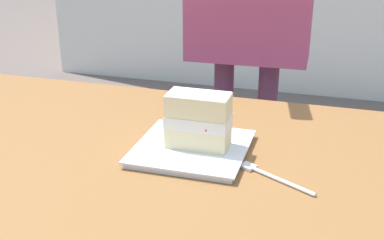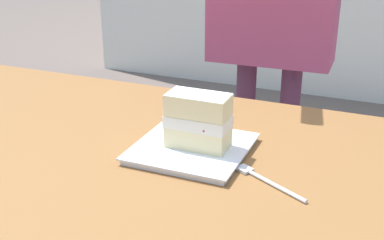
% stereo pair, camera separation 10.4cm
% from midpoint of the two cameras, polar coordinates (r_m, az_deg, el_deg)
% --- Properties ---
extents(patio_table, '(1.41, 0.84, 0.74)m').
position_cam_midpoint_polar(patio_table, '(1.14, -6.76, -7.93)').
color(patio_table, brown).
rests_on(patio_table, ground).
extents(dessert_plate, '(0.23, 0.23, 0.02)m').
position_cam_midpoint_polar(dessert_plate, '(1.07, 2.79, -3.33)').
color(dessert_plate, white).
rests_on(dessert_plate, patio_table).
extents(cake_slice, '(0.13, 0.07, 0.12)m').
position_cam_midpoint_polar(cake_slice, '(1.04, 3.58, -0.14)').
color(cake_slice, beige).
rests_on(cake_slice, dessert_plate).
extents(dessert_fork, '(0.16, 0.10, 0.01)m').
position_cam_midpoint_polar(dessert_fork, '(0.97, 11.39, -6.79)').
color(dessert_fork, silver).
rests_on(dessert_fork, patio_table).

